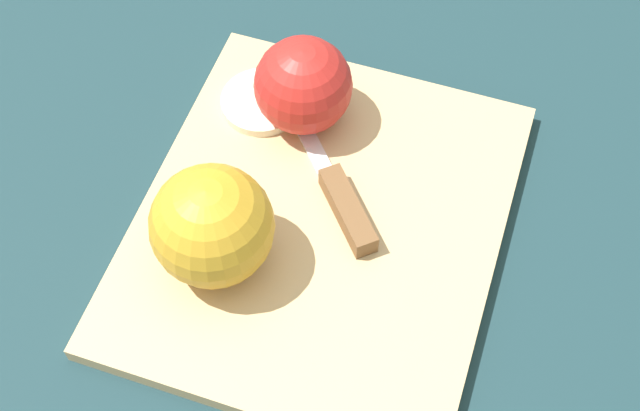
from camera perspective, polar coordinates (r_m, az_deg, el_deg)
ground_plane at (r=0.68m, az=0.00°, el=-1.56°), size 4.00×4.00×0.00m
cutting_board at (r=0.68m, az=0.00°, el=-1.25°), size 0.36×0.32×0.01m
apple_half_left at (r=0.62m, az=-6.95°, el=-1.31°), size 0.09×0.09×0.09m
apple_half_right at (r=0.70m, az=-1.11°, el=7.68°), size 0.08×0.08×0.08m
knife at (r=0.67m, az=1.46°, el=0.30°), size 0.11×0.13×0.02m
apple_slice at (r=0.73m, az=-3.75°, el=6.63°), size 0.07×0.07×0.01m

